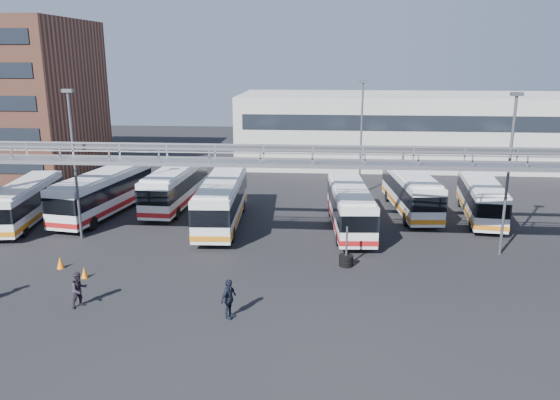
# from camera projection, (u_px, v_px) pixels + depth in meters

# --- Properties ---
(ground) EXTENTS (140.00, 140.00, 0.00)m
(ground) POSITION_uv_depth(u_px,v_px,m) (309.00, 294.00, 29.01)
(ground) COLOR black
(ground) RESTS_ON ground
(gantry) EXTENTS (51.40, 5.15, 7.10)m
(gantry) POSITION_uv_depth(u_px,v_px,m) (313.00, 171.00, 33.26)
(gantry) COLOR gray
(gantry) RESTS_ON ground
(apartment_building) EXTENTS (18.00, 15.00, 16.00)m
(apartment_building) POSITION_uv_depth(u_px,v_px,m) (0.00, 97.00, 58.42)
(apartment_building) COLOR brown
(apartment_building) RESTS_ON ground
(warehouse) EXTENTS (42.00, 14.00, 8.00)m
(warehouse) POSITION_uv_depth(u_px,v_px,m) (421.00, 129.00, 63.70)
(warehouse) COLOR #9E9E99
(warehouse) RESTS_ON ground
(light_pole_left) EXTENTS (0.70, 0.35, 10.21)m
(light_pole_left) POSITION_uv_depth(u_px,v_px,m) (74.00, 157.00, 36.45)
(light_pole_left) COLOR #4C4F54
(light_pole_left) RESTS_ON ground
(light_pole_mid) EXTENTS (0.70, 0.35, 10.21)m
(light_pole_mid) POSITION_uv_depth(u_px,v_px,m) (509.00, 166.00, 33.38)
(light_pole_mid) COLOR #4C4F54
(light_pole_mid) RESTS_ON ground
(light_pole_back) EXTENTS (0.70, 0.35, 10.21)m
(light_pole_back) POSITION_uv_depth(u_px,v_px,m) (361.00, 132.00, 48.44)
(light_pole_back) COLOR #4C4F54
(light_pole_back) RESTS_ON ground
(bus_0) EXTENTS (3.71, 10.48, 3.11)m
(bus_0) POSITION_uv_depth(u_px,v_px,m) (25.00, 201.00, 40.89)
(bus_0) COLOR silver
(bus_0) RESTS_ON ground
(bus_1) EXTENTS (4.42, 11.69, 3.47)m
(bus_1) POSITION_uv_depth(u_px,v_px,m) (103.00, 192.00, 42.89)
(bus_1) COLOR silver
(bus_1) RESTS_ON ground
(bus_2) EXTENTS (3.09, 11.19, 3.37)m
(bus_2) POSITION_uv_depth(u_px,v_px,m) (176.00, 185.00, 45.33)
(bus_2) COLOR silver
(bus_2) RESTS_ON ground
(bus_3) EXTENTS (3.15, 11.60, 3.49)m
(bus_3) POSITION_uv_depth(u_px,v_px,m) (222.00, 200.00, 40.31)
(bus_3) COLOR silver
(bus_3) RESTS_ON ground
(bus_5) EXTENTS (3.19, 10.92, 3.28)m
(bus_5) POSITION_uv_depth(u_px,v_px,m) (350.00, 206.00, 39.29)
(bus_5) COLOR silver
(bus_5) RESTS_ON ground
(bus_6) EXTENTS (3.44, 11.11, 3.32)m
(bus_6) POSITION_uv_depth(u_px,v_px,m) (411.00, 190.00, 43.72)
(bus_6) COLOR silver
(bus_6) RESTS_ON ground
(bus_7) EXTENTS (3.52, 10.44, 3.11)m
(bus_7) POSITION_uv_depth(u_px,v_px,m) (481.00, 197.00, 42.16)
(bus_7) COLOR silver
(bus_7) RESTS_ON ground
(pedestrian_b) EXTENTS (1.11, 1.14, 1.85)m
(pedestrian_b) POSITION_uv_depth(u_px,v_px,m) (79.00, 290.00, 27.37)
(pedestrian_b) COLOR #251E2A
(pedestrian_b) RESTS_ON ground
(pedestrian_d) EXTENTS (0.92, 1.25, 1.98)m
(pedestrian_d) POSITION_uv_depth(u_px,v_px,m) (229.00, 299.00, 26.20)
(pedestrian_d) COLOR black
(pedestrian_d) RESTS_ON ground
(cone_left) EXTENTS (0.46, 0.46, 0.62)m
(cone_left) POSITION_uv_depth(u_px,v_px,m) (84.00, 273.00, 31.11)
(cone_left) COLOR orange
(cone_left) RESTS_ON ground
(cone_right) EXTENTS (0.51, 0.51, 0.70)m
(cone_right) POSITION_uv_depth(u_px,v_px,m) (60.00, 263.00, 32.50)
(cone_right) COLOR orange
(cone_right) RESTS_ON ground
(tire_stack) EXTENTS (0.86, 0.86, 2.47)m
(tire_stack) POSITION_uv_depth(u_px,v_px,m) (346.00, 259.00, 32.85)
(tire_stack) COLOR black
(tire_stack) RESTS_ON ground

